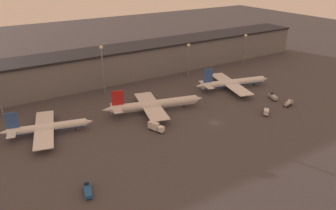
{
  "coord_description": "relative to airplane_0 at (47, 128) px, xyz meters",
  "views": [
    {
      "loc": [
        -85.85,
        -97.95,
        65.68
      ],
      "look_at": [
        -14.37,
        16.04,
        6.0
      ],
      "focal_mm": 35.0,
      "sensor_mm": 36.0,
      "label": 1
    }
  ],
  "objects": [
    {
      "name": "lamp_post_1",
      "position": [
        37.33,
        29.88,
        13.51
      ],
      "size": [
        1.8,
        1.8,
        26.07
      ],
      "color": "slate",
      "rests_on": "ground"
    },
    {
      "name": "airplane_0",
      "position": [
        0.0,
        0.0,
        0.0
      ],
      "size": [
        36.73,
        34.91,
        11.53
      ],
      "rotation": [
        0.0,
        0.0,
        -0.25
      ],
      "color": "white",
      "rests_on": "ground"
    },
    {
      "name": "ground",
      "position": [
        65.03,
        -28.77,
        -2.98
      ],
      "size": [
        600.0,
        600.0,
        0.0
      ],
      "primitive_type": "plane",
      "color": "#423F44"
    },
    {
      "name": "service_vehicle_0",
      "position": [
        39.2,
        -21.19,
        -0.96
      ],
      "size": [
        4.62,
        7.73,
        3.66
      ],
      "rotation": [
        0.0,
        0.0,
        -1.21
      ],
      "color": "white",
      "rests_on": "ground"
    },
    {
      "name": "service_vehicle_4",
      "position": [
        90.64,
        -34.65,
        -1.37
      ],
      "size": [
        5.75,
        5.54,
        2.84
      ],
      "rotation": [
        0.0,
        0.0,
        0.75
      ],
      "color": "#195199",
      "rests_on": "ground"
    },
    {
      "name": "service_vehicle_1",
      "position": [
        1.36,
        -44.84,
        -1.73
      ],
      "size": [
        3.85,
        7.95,
        2.65
      ],
      "rotation": [
        0.0,
        0.0,
        1.34
      ],
      "color": "#195199",
      "rests_on": "ground"
    },
    {
      "name": "service_vehicle_3",
      "position": [
        107.2,
        -33.69,
        -1.4
      ],
      "size": [
        5.84,
        3.52,
        2.68
      ],
      "rotation": [
        0.0,
        0.0,
        0.25
      ],
      "color": "#9EA3A8",
      "rests_on": "ground"
    },
    {
      "name": "airplane_1",
      "position": [
        48.28,
        -4.12,
        0.5
      ],
      "size": [
        48.59,
        34.46,
        12.56
      ],
      "rotation": [
        0.0,
        0.0,
        -0.25
      ],
      "color": "silver",
      "rests_on": "ground"
    },
    {
      "name": "terminal_building",
      "position": [
        65.03,
        48.25,
        6.46
      ],
      "size": [
        251.65,
        22.78,
        18.78
      ],
      "color": "slate",
      "rests_on": "ground"
    },
    {
      "name": "lamp_post_3",
      "position": [
        138.66,
        29.88,
        10.5
      ],
      "size": [
        1.8,
        1.8,
        20.65
      ],
      "color": "slate",
      "rests_on": "ground"
    },
    {
      "name": "service_vehicle_2",
      "position": [
        107.72,
        -23.66,
        -1.6
      ],
      "size": [
        4.77,
        6.98,
        2.92
      ],
      "rotation": [
        0.0,
        0.0,
        1.16
      ],
      "color": "#9EA3A8",
      "rests_on": "ground"
    },
    {
      "name": "airplane_2",
      "position": [
        100.32,
        -0.9,
        0.32
      ],
      "size": [
        44.05,
        37.67,
        12.87
      ],
      "rotation": [
        0.0,
        0.0,
        -0.25
      ],
      "color": "white",
      "rests_on": "ground"
    },
    {
      "name": "lamp_post_2",
      "position": [
        92.06,
        29.88,
        10.22
      ],
      "size": [
        1.8,
        1.8,
        20.17
      ],
      "color": "slate",
      "rests_on": "ground"
    }
  ]
}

